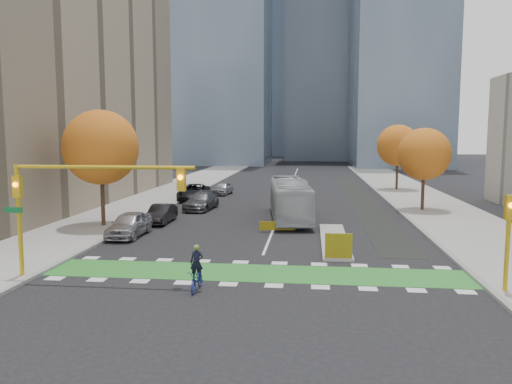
% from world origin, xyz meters
% --- Properties ---
extents(ground, '(300.00, 300.00, 0.00)m').
position_xyz_m(ground, '(0.00, 0.00, 0.00)').
color(ground, black).
rests_on(ground, ground).
extents(sidewalk_west, '(7.00, 120.00, 0.15)m').
position_xyz_m(sidewalk_west, '(-13.50, 20.00, 0.07)').
color(sidewalk_west, gray).
rests_on(sidewalk_west, ground).
extents(sidewalk_east, '(7.00, 120.00, 0.15)m').
position_xyz_m(sidewalk_east, '(13.50, 20.00, 0.07)').
color(sidewalk_east, gray).
rests_on(sidewalk_east, ground).
extents(curb_west, '(0.30, 120.00, 0.16)m').
position_xyz_m(curb_west, '(-10.00, 20.00, 0.07)').
color(curb_west, gray).
rests_on(curb_west, ground).
extents(curb_east, '(0.30, 120.00, 0.16)m').
position_xyz_m(curb_east, '(10.00, 20.00, 0.07)').
color(curb_east, gray).
rests_on(curb_east, ground).
extents(bike_crossing, '(20.00, 3.00, 0.01)m').
position_xyz_m(bike_crossing, '(0.00, 1.50, 0.01)').
color(bike_crossing, '#297F2A').
rests_on(bike_crossing, ground).
extents(centre_line, '(0.15, 70.00, 0.01)m').
position_xyz_m(centre_line, '(0.00, 40.00, 0.01)').
color(centre_line, silver).
rests_on(centre_line, ground).
extents(bike_lane_paint, '(2.50, 50.00, 0.01)m').
position_xyz_m(bike_lane_paint, '(7.50, 30.00, 0.01)').
color(bike_lane_paint, black).
rests_on(bike_lane_paint, ground).
extents(median_island, '(1.60, 10.00, 0.16)m').
position_xyz_m(median_island, '(4.00, 9.00, 0.08)').
color(median_island, gray).
rests_on(median_island, ground).
extents(hazard_board, '(1.40, 0.12, 1.30)m').
position_xyz_m(hazard_board, '(4.00, 4.20, 0.80)').
color(hazard_board, yellow).
rests_on(hazard_board, median_island).
extents(building_west, '(16.00, 44.00, 25.00)m').
position_xyz_m(building_west, '(-24.00, 22.00, 12.50)').
color(building_west, gray).
rests_on(building_west, ground).
extents(tower_nw, '(22.00, 22.00, 70.00)m').
position_xyz_m(tower_nw, '(-18.00, 90.00, 35.00)').
color(tower_nw, '#47566B').
rests_on(tower_nw, ground).
extents(tower_ne, '(18.00, 24.00, 60.00)m').
position_xyz_m(tower_ne, '(20.00, 85.00, 30.00)').
color(tower_ne, '#47566B').
rests_on(tower_ne, ground).
extents(tower_far, '(26.00, 26.00, 80.00)m').
position_xyz_m(tower_far, '(-4.00, 140.00, 40.00)').
color(tower_far, '#47566B').
rests_on(tower_far, ground).
extents(tree_west, '(5.20, 5.20, 8.22)m').
position_xyz_m(tree_west, '(-12.00, 12.00, 5.62)').
color(tree_west, '#332114').
rests_on(tree_west, ground).
extents(tree_east_near, '(4.40, 4.40, 7.08)m').
position_xyz_m(tree_east_near, '(12.00, 22.00, 4.86)').
color(tree_east_near, '#332114').
rests_on(tree_east_near, ground).
extents(tree_east_far, '(4.80, 4.80, 7.65)m').
position_xyz_m(tree_east_far, '(12.50, 38.00, 5.24)').
color(tree_east_far, '#332114').
rests_on(tree_east_far, ground).
extents(traffic_signal_west, '(8.53, 0.56, 5.20)m').
position_xyz_m(traffic_signal_west, '(-7.93, -0.51, 4.03)').
color(traffic_signal_west, '#BF9914').
rests_on(traffic_signal_west, ground).
extents(traffic_signal_east, '(0.35, 0.43, 4.10)m').
position_xyz_m(traffic_signal_east, '(10.50, -0.51, 2.73)').
color(traffic_signal_east, '#BF9914').
rests_on(traffic_signal_east, ground).
extents(cyclist, '(0.63, 1.71, 1.96)m').
position_xyz_m(cyclist, '(-2.17, -1.41, 0.66)').
color(cyclist, navy).
rests_on(cyclist, ground).
extents(bus, '(3.86, 11.43, 3.12)m').
position_xyz_m(bus, '(0.94, 16.79, 1.56)').
color(bus, '#ABAFB3').
rests_on(bus, ground).
extents(parked_car_a, '(1.92, 4.70, 1.59)m').
position_xyz_m(parked_car_a, '(-9.00, 9.04, 0.80)').
color(parked_car_a, '#A09FA5').
rests_on(parked_car_a, ground).
extents(parked_car_b, '(1.45, 4.16, 1.37)m').
position_xyz_m(parked_car_b, '(-8.43, 14.04, 0.68)').
color(parked_car_b, black).
rests_on(parked_car_b, ground).
extents(parked_car_c, '(2.62, 5.33, 1.49)m').
position_xyz_m(parked_car_c, '(-6.91, 20.80, 0.75)').
color(parked_car_c, '#4E4E53').
rests_on(parked_car_c, ground).
extents(parked_car_d, '(2.94, 5.89, 1.60)m').
position_xyz_m(parked_car_d, '(-9.00, 26.85, 0.80)').
color(parked_car_d, black).
rests_on(parked_car_d, ground).
extents(parked_car_e, '(2.02, 4.13, 1.36)m').
position_xyz_m(parked_car_e, '(-6.98, 31.85, 0.68)').
color(parked_car_e, '#9B9BA0').
rests_on(parked_car_e, ground).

